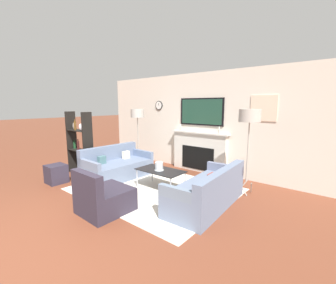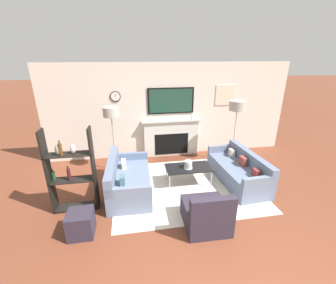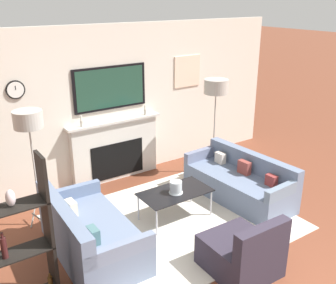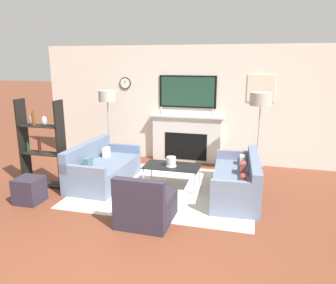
% 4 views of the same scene
% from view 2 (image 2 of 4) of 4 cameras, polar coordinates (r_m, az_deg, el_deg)
% --- Properties ---
extents(fireplace_wall, '(7.15, 0.28, 2.70)m').
position_cam_2_polar(fireplace_wall, '(6.64, 0.72, 6.81)').
color(fireplace_wall, silver).
rests_on(fireplace_wall, ground_plane).
extents(area_rug, '(3.24, 2.61, 0.01)m').
position_cam_2_polar(area_rug, '(5.38, 4.40, -11.02)').
color(area_rug, beige).
rests_on(area_rug, ground_plane).
extents(couch_left, '(0.93, 1.71, 0.79)m').
position_cam_2_polar(couch_left, '(5.11, -10.21, -9.64)').
color(couch_left, slate).
rests_on(couch_left, ground_plane).
extents(couch_right, '(0.87, 1.87, 0.73)m').
position_cam_2_polar(couch_right, '(5.68, 17.49, -7.06)').
color(couch_right, slate).
rests_on(couch_right, ground_plane).
extents(armchair, '(0.77, 0.82, 0.78)m').
position_cam_2_polar(armchair, '(4.19, 9.70, -17.64)').
color(armchair, '#2D2634').
rests_on(armchair, ground_plane).
extents(coffee_table, '(1.05, 0.58, 0.43)m').
position_cam_2_polar(coffee_table, '(5.28, 5.16, -6.69)').
color(coffee_table, black).
rests_on(coffee_table, ground_plane).
extents(hurricane_candle, '(0.20, 0.20, 0.18)m').
position_cam_2_polar(hurricane_candle, '(5.20, 5.16, -5.81)').
color(hurricane_candle, silver).
rests_on(hurricane_candle, coffee_table).
extents(floor_lamp_left, '(0.39, 0.39, 1.72)m').
position_cam_2_polar(floor_lamp_left, '(5.62, -14.27, 7.16)').
color(floor_lamp_left, '#9E998E').
rests_on(floor_lamp_left, ground_plane).
extents(floor_lamp_right, '(0.43, 0.43, 1.76)m').
position_cam_2_polar(floor_lamp_right, '(6.25, 17.20, 8.60)').
color(floor_lamp_right, '#9E998E').
rests_on(floor_lamp_right, ground_plane).
extents(shelf_unit, '(0.85, 0.28, 1.66)m').
position_cam_2_polar(shelf_unit, '(4.64, -23.35, -6.96)').
color(shelf_unit, black).
rests_on(shelf_unit, ground_plane).
extents(ottoman, '(0.42, 0.42, 0.44)m').
position_cam_2_polar(ottoman, '(4.28, -21.26, -18.70)').
color(ottoman, '#2D2634').
rests_on(ottoman, ground_plane).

